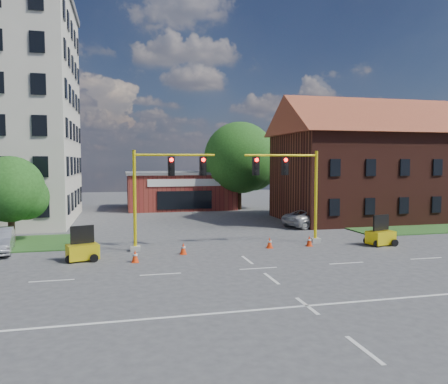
# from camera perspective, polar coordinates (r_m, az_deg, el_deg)

# --- Properties ---
(ground) EXTENTS (120.00, 120.00, 0.00)m
(ground) POSITION_cam_1_polar(r_m,az_deg,el_deg) (22.85, 4.50, -9.92)
(ground) COLOR #3D3E40
(ground) RESTS_ON ground
(grass_verge_ne) EXTENTS (14.00, 4.00, 0.08)m
(grass_verge_ne) POSITION_cam_1_polar(r_m,az_deg,el_deg) (39.42, 25.91, -4.36)
(grass_verge_ne) COLOR #26511E
(grass_verge_ne) RESTS_ON ground
(lane_markings) EXTENTS (60.00, 36.00, 0.01)m
(lane_markings) POSITION_cam_1_polar(r_m,az_deg,el_deg) (20.11, 7.20, -11.87)
(lane_markings) COLOR silver
(lane_markings) RESTS_ON ground
(brick_shop) EXTENTS (12.40, 8.40, 4.30)m
(brick_shop) POSITION_cam_1_polar(r_m,az_deg,el_deg) (51.64, -5.80, 0.28)
(brick_shop) COLOR maroon
(brick_shop) RESTS_ON ground
(townhouse_row) EXTENTS (21.00, 11.00, 11.50)m
(townhouse_row) POSITION_cam_1_polar(r_m,az_deg,el_deg) (44.66, 20.43, 4.31)
(townhouse_row) COLOR #451C14
(townhouse_row) RESTS_ON ground
(tree_large) EXTENTS (8.57, 8.16, 10.01)m
(tree_large) POSITION_cam_1_polar(r_m,az_deg,el_deg) (50.10, 2.51, 4.21)
(tree_large) COLOR #342513
(tree_large) RESTS_ON ground
(tree_nw_front) EXTENTS (4.65, 4.42, 5.87)m
(tree_nw_front) POSITION_cam_1_polar(r_m,az_deg,el_deg) (32.47, -25.72, 0.08)
(tree_nw_front) COLOR #342513
(tree_nw_front) RESTS_ON ground
(signal_mast_west) EXTENTS (5.30, 0.60, 6.20)m
(signal_mast_west) POSITION_cam_1_polar(r_m,az_deg,el_deg) (27.25, -8.16, 0.65)
(signal_mast_west) COLOR gray
(signal_mast_west) RESTS_ON ground
(signal_mast_east) EXTENTS (5.30, 0.60, 6.20)m
(signal_mast_east) POSITION_cam_1_polar(r_m,az_deg,el_deg) (29.36, 9.03, 0.88)
(signal_mast_east) COLOR gray
(signal_mast_east) RESTS_ON ground
(trailer_west) EXTENTS (1.89, 1.53, 1.87)m
(trailer_west) POSITION_cam_1_polar(r_m,az_deg,el_deg) (25.63, -17.98, -7.24)
(trailer_west) COLOR yellow
(trailer_west) RESTS_ON ground
(trailer_east) EXTENTS (1.90, 1.49, 1.92)m
(trailer_east) POSITION_cam_1_polar(r_m,az_deg,el_deg) (30.58, 19.78, -5.45)
(trailer_east) COLOR yellow
(trailer_east) RESTS_ON ground
(cone_a) EXTENTS (0.40, 0.40, 0.70)m
(cone_a) POSITION_cam_1_polar(r_m,az_deg,el_deg) (24.50, -11.54, -8.22)
(cone_a) COLOR red
(cone_a) RESTS_ON ground
(cone_b) EXTENTS (0.40, 0.40, 0.70)m
(cone_b) POSITION_cam_1_polar(r_m,az_deg,el_deg) (26.18, -5.34, -7.37)
(cone_b) COLOR red
(cone_b) RESTS_ON ground
(cone_c) EXTENTS (0.40, 0.40, 0.70)m
(cone_c) POSITION_cam_1_polar(r_m,az_deg,el_deg) (29.05, 11.07, -6.29)
(cone_c) COLOR red
(cone_c) RESTS_ON ground
(cone_d) EXTENTS (0.40, 0.40, 0.70)m
(cone_d) POSITION_cam_1_polar(r_m,az_deg,el_deg) (28.05, 5.97, -6.61)
(cone_d) COLOR red
(cone_d) RESTS_ON ground
(pickup_white) EXTENTS (5.75, 3.99, 1.46)m
(pickup_white) POSITION_cam_1_polar(r_m,az_deg,el_deg) (37.69, 11.46, -3.34)
(pickup_white) COLOR silver
(pickup_white) RESTS_ON ground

